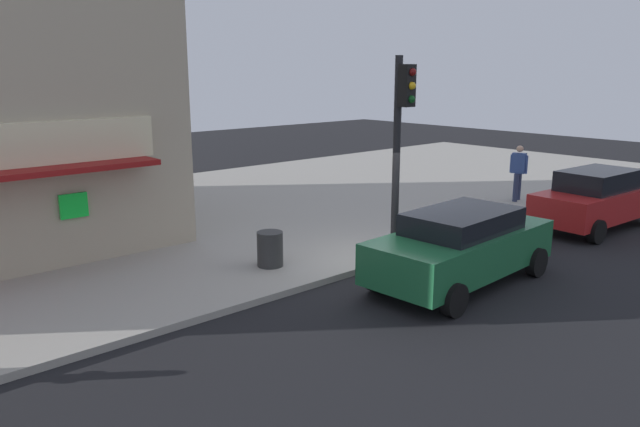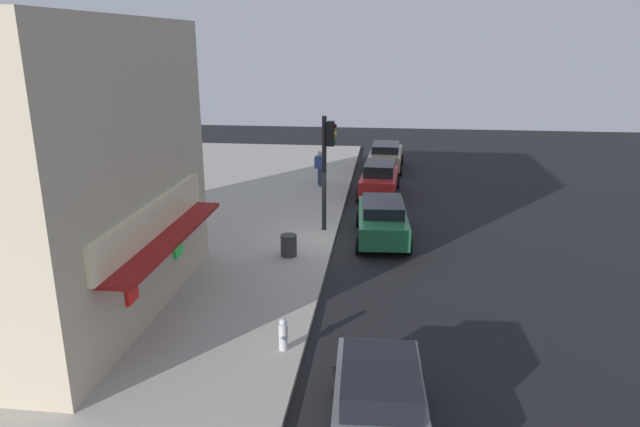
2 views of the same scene
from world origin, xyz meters
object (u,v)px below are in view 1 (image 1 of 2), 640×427
(traffic_light, at_px, (401,127))
(pedestrian, at_px, (518,170))
(trash_can, at_px, (270,249))
(parked_car_red, at_px, (596,199))
(parked_car_green, at_px, (461,246))

(traffic_light, bearing_deg, pedestrian, 9.00)
(traffic_light, relative_size, trash_can, 5.89)
(traffic_light, bearing_deg, trash_can, 161.43)
(traffic_light, relative_size, parked_car_red, 1.06)
(trash_can, xyz_separation_m, parked_car_red, (9.21, -3.01, 0.32))
(trash_can, bearing_deg, parked_car_red, -18.13)
(trash_can, bearing_deg, traffic_light, -18.57)
(parked_car_green, bearing_deg, pedestrian, 23.37)
(pedestrian, bearing_deg, traffic_light, -171.00)
(trash_can, distance_m, parked_car_green, 4.13)
(parked_car_red, relative_size, parked_car_green, 0.93)
(trash_can, bearing_deg, parked_car_green, -52.29)
(pedestrian, xyz_separation_m, parked_car_red, (-1.12, -3.13, -0.30))
(traffic_light, height_order, trash_can, traffic_light)
(trash_can, distance_m, pedestrian, 10.35)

